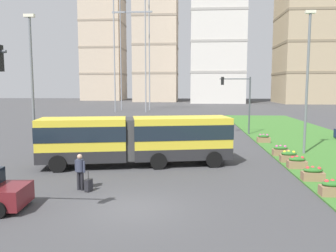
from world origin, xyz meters
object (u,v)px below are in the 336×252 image
at_px(pedestrian_crossing, 80,169).
at_px(apartment_tower_westcentre, 156,34).
at_px(traffic_light_far_right, 240,95).
at_px(apartment_tower_eastcentre, 313,16).
at_px(apartment_tower_west, 104,37).
at_px(car_silver_hatch, 106,130).
at_px(flower_planter_5, 264,138).
at_px(flower_planter_0, 333,188).
at_px(flower_planter_1, 313,174).
at_px(flower_planter_4, 281,151).
at_px(flower_planter_3, 289,156).
at_px(apartment_tower_centre, 217,31).
at_px(articulated_bus, 136,139).
at_px(flower_planter_2, 297,162).
at_px(streetlight_median, 307,78).
at_px(rolling_suitcase, 88,185).
at_px(streetlight_left, 32,81).

bearing_deg(pedestrian_crossing, apartment_tower_westcentre, 93.77).
xyz_separation_m(traffic_light_far_right, apartment_tower_eastcentre, (30.68, 71.08, 21.57)).
bearing_deg(apartment_tower_westcentre, apartment_tower_west, 155.50).
distance_m(car_silver_hatch, pedestrian_crossing, 17.14).
bearing_deg(flower_planter_5, car_silver_hatch, 170.39).
xyz_separation_m(flower_planter_0, apartment_tower_west, (-38.57, 110.43, 22.43)).
height_order(apartment_tower_west, apartment_tower_westcentre, apartment_tower_west).
distance_m(flower_planter_1, apartment_tower_westcentre, 102.67).
distance_m(apartment_tower_westcentre, apartment_tower_eastcentre, 48.64).
relative_size(flower_planter_1, flower_planter_4, 1.00).
distance_m(flower_planter_3, apartment_tower_westcentre, 98.44).
height_order(flower_planter_3, apartment_tower_centre, apartment_tower_centre).
bearing_deg(apartment_tower_westcentre, flower_planter_3, -79.07).
xyz_separation_m(flower_planter_1, apartment_tower_westcentre, (-18.19, 98.64, 21.94)).
height_order(articulated_bus, flower_planter_4, articulated_bus).
xyz_separation_m(flower_planter_1, flower_planter_3, (0.00, 4.41, 0.00)).
distance_m(car_silver_hatch, flower_planter_4, 16.76).
height_order(pedestrian_crossing, apartment_tower_centre, apartment_tower_centre).
relative_size(flower_planter_3, apartment_tower_westcentre, 0.02).
bearing_deg(flower_planter_3, flower_planter_2, -90.00).
relative_size(articulated_bus, car_silver_hatch, 2.68).
bearing_deg(streetlight_median, car_silver_hatch, 156.12).
relative_size(rolling_suitcase, streetlight_median, 0.10).
relative_size(articulated_bus, apartment_tower_centre, 0.27).
xyz_separation_m(car_silver_hatch, streetlight_median, (16.51, -7.31, 4.78)).
distance_m(rolling_suitcase, streetlight_left, 10.63).
bearing_deg(apartment_tower_centre, flower_planter_2, -90.88).
distance_m(apartment_tower_westcentre, apartment_tower_centre, 21.17).
xyz_separation_m(flower_planter_0, apartment_tower_eastcentre, (29.29, 91.08, 25.16)).
bearing_deg(traffic_light_far_right, rolling_suitcase, -116.02).
xyz_separation_m(car_silver_hatch, flower_planter_4, (14.61, -8.20, -0.33)).
bearing_deg(pedestrian_crossing, articulated_bus, 70.87).
distance_m(flower_planter_2, flower_planter_4, 3.78).
xyz_separation_m(flower_planter_3, apartment_tower_eastcentre, (29.29, 84.17, 25.16)).
height_order(car_silver_hatch, streetlight_median, streetlight_median).
bearing_deg(flower_planter_5, flower_planter_4, -90.00).
distance_m(pedestrian_crossing, apartment_tower_west, 115.47).
bearing_deg(flower_planter_2, pedestrian_crossing, -157.09).
relative_size(flower_planter_4, apartment_tower_eastcentre, 0.02).
bearing_deg(apartment_tower_eastcentre, apartment_tower_centre, 176.04).
height_order(apartment_tower_west, apartment_tower_eastcentre, apartment_tower_eastcentre).
xyz_separation_m(flower_planter_0, flower_planter_2, (0.00, 5.19, 0.00)).
bearing_deg(pedestrian_crossing, flower_planter_5, 51.23).
xyz_separation_m(car_silver_hatch, flower_planter_2, (14.61, -11.98, -0.33)).
xyz_separation_m(flower_planter_1, streetlight_median, (1.90, 7.36, 5.11)).
xyz_separation_m(streetlight_left, apartment_tower_west, (-21.50, 103.07, 17.56)).
height_order(pedestrian_crossing, apartment_tower_westcentre, apartment_tower_westcentre).
bearing_deg(flower_planter_2, apartment_tower_eastcentre, 71.17).
xyz_separation_m(rolling_suitcase, apartment_tower_west, (-27.46, 110.32, 22.54)).
bearing_deg(traffic_light_far_right, pedestrian_crossing, -117.30).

